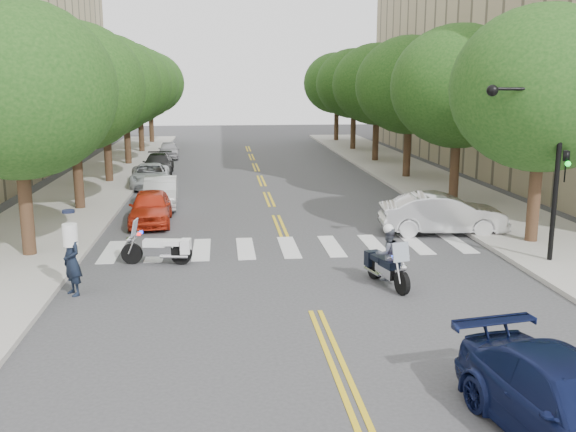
{
  "coord_description": "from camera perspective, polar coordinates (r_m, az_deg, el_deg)",
  "views": [
    {
      "loc": [
        -2.34,
        -15.56,
        5.87
      ],
      "look_at": [
        -0.1,
        5.79,
        1.3
      ],
      "focal_mm": 40.0,
      "sensor_mm": 36.0,
      "label": 1
    }
  ],
  "objects": [
    {
      "name": "tree_r_4",
      "position": [
        54.71,
        5.9,
        11.62
      ],
      "size": [
        6.4,
        6.4,
        8.45
      ],
      "color": "#382316",
      "rests_on": "ground"
    },
    {
      "name": "convertible",
      "position": [
        25.5,
        13.58,
        0.19
      ],
      "size": [
        4.94,
        2.12,
        1.58
      ],
      "primitive_type": "imported",
      "rotation": [
        0.0,
        0.0,
        1.48
      ],
      "color": "silver",
      "rests_on": "ground"
    },
    {
      "name": "traffic_signal_pole",
      "position": [
        21.66,
        21.84,
        5.47
      ],
      "size": [
        2.82,
        0.42,
        6.0
      ],
      "color": "black",
      "rests_on": "ground"
    },
    {
      "name": "tree_r_1",
      "position": [
        31.59,
        14.96,
        11.05
      ],
      "size": [
        6.4,
        6.4,
        8.45
      ],
      "color": "#382316",
      "rests_on": "ground"
    },
    {
      "name": "parked_car_a",
      "position": [
        27.16,
        -12.13,
        0.78
      ],
      "size": [
        1.83,
        4.19,
        1.4
      ],
      "primitive_type": "imported",
      "rotation": [
        0.0,
        0.0,
        0.04
      ],
      "color": "red",
      "rests_on": "ground"
    },
    {
      "name": "tree_r_5",
      "position": [
        62.56,
        4.37,
        11.69
      ],
      "size": [
        6.4,
        6.4,
        8.45
      ],
      "color": "#382316",
      "rests_on": "ground"
    },
    {
      "name": "sedan_blue",
      "position": [
        11.69,
        23.97,
        -15.27
      ],
      "size": [
        2.78,
        5.18,
        1.43
      ],
      "primitive_type": "imported",
      "rotation": [
        0.0,
        0.0,
        0.16
      ],
      "color": "#0E163D",
      "rests_on": "ground"
    },
    {
      "name": "sidewalk_left",
      "position": [
        38.68,
        -16.59,
        2.9
      ],
      "size": [
        5.0,
        60.0,
        0.15
      ],
      "primitive_type": "cube",
      "color": "#9E9991",
      "rests_on": "ground"
    },
    {
      "name": "tree_l_5",
      "position": [
        61.9,
        -12.21,
        11.46
      ],
      "size": [
        6.4,
        6.4,
        8.45
      ],
      "color": "#382316",
      "rests_on": "ground"
    },
    {
      "name": "parked_car_b",
      "position": [
        30.64,
        -11.25,
        2.07
      ],
      "size": [
        1.69,
        4.34,
        1.41
      ],
      "primitive_type": "imported",
      "rotation": [
        0.0,
        0.0,
        0.05
      ],
      "color": "#BABABA",
      "rests_on": "ground"
    },
    {
      "name": "tree_l_3",
      "position": [
        46.02,
        -14.32,
        11.26
      ],
      "size": [
        6.4,
        6.4,
        8.45
      ],
      "color": "#382316",
      "rests_on": "ground"
    },
    {
      "name": "tree_l_4",
      "position": [
        53.95,
        -13.11,
        11.38
      ],
      "size": [
        6.4,
        6.4,
        8.45
      ],
      "color": "#382316",
      "rests_on": "ground"
    },
    {
      "name": "tree_r_3",
      "position": [
        46.9,
        7.93,
        11.52
      ],
      "size": [
        6.4,
        6.4,
        8.45
      ],
      "color": "#382316",
      "rests_on": "ground"
    },
    {
      "name": "sidewalk_right",
      "position": [
        39.81,
        11.42,
        3.41
      ],
      "size": [
        5.0,
        60.0,
        0.15
      ],
      "primitive_type": "cube",
      "color": "#9E9991",
      "rests_on": "ground"
    },
    {
      "name": "tree_l_2",
      "position": [
        38.12,
        -16.04,
        11.09
      ],
      "size": [
        6.4,
        6.4,
        8.45
      ],
      "color": "#382316",
      "rests_on": "ground"
    },
    {
      "name": "parked_car_e",
      "position": [
        49.82,
        -10.55,
        5.79
      ],
      "size": [
        1.69,
        3.83,
        1.28
      ],
      "primitive_type": "imported",
      "rotation": [
        0.0,
        0.0,
        0.05
      ],
      "color": "#AAA9AF",
      "rests_on": "ground"
    },
    {
      "name": "tree_r_2",
      "position": [
        39.18,
        10.76,
        11.35
      ],
      "size": [
        6.4,
        6.4,
        8.45
      ],
      "color": "#382316",
      "rests_on": "ground"
    },
    {
      "name": "officer_standing",
      "position": [
        18.7,
        -18.65,
        -3.81
      ],
      "size": [
        0.8,
        0.85,
        1.95
      ],
      "primitive_type": "imported",
      "rotation": [
        0.0,
        0.0,
        -0.92
      ],
      "color": "black",
      "rests_on": "ground"
    },
    {
      "name": "tree_l_1",
      "position": [
        30.26,
        -18.64,
        10.8
      ],
      "size": [
        6.4,
        6.4,
        8.45
      ],
      "color": "#382316",
      "rests_on": "ground"
    },
    {
      "name": "ground",
      "position": [
        16.8,
        2.44,
        -8.45
      ],
      "size": [
        140.0,
        140.0,
        0.0
      ],
      "primitive_type": "plane",
      "color": "#38383A",
      "rests_on": "ground"
    },
    {
      "name": "motorcycle_police",
      "position": [
        18.79,
        8.76,
        -3.71
      ],
      "size": [
        0.92,
        2.23,
        1.85
      ],
      "rotation": [
        0.0,
        0.0,
        3.4
      ],
      "color": "black",
      "rests_on": "ground"
    },
    {
      "name": "tree_l_0",
      "position": [
        22.51,
        -23.04,
        10.28
      ],
      "size": [
        6.4,
        6.4,
        8.45
      ],
      "color": "#382316",
      "rests_on": "ground"
    },
    {
      "name": "tree_r_0",
      "position": [
        24.27,
        21.72,
        10.44
      ],
      "size": [
        6.4,
        6.4,
        8.45
      ],
      "color": "#382316",
      "rests_on": "ground"
    },
    {
      "name": "motorcycle_parked",
      "position": [
        21.16,
        -11.08,
        -2.87
      ],
      "size": [
        2.3,
        0.72,
        1.49
      ],
      "rotation": [
        0.0,
        0.0,
        1.44
      ],
      "color": "black",
      "rests_on": "ground"
    },
    {
      "name": "parked_car_c",
      "position": [
        36.61,
        -12.14,
        3.54
      ],
      "size": [
        2.52,
        4.79,
        1.29
      ],
      "primitive_type": "imported",
      "rotation": [
        0.0,
        0.0,
        0.08
      ],
      "color": "silver",
      "rests_on": "ground"
    },
    {
      "name": "parked_car_d",
      "position": [
        41.2,
        -11.48,
        4.51
      ],
      "size": [
        1.93,
        4.55,
        1.31
      ],
      "primitive_type": "imported",
      "rotation": [
        0.0,
        0.0,
        0.02
      ],
      "color": "black",
      "rests_on": "ground"
    }
  ]
}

